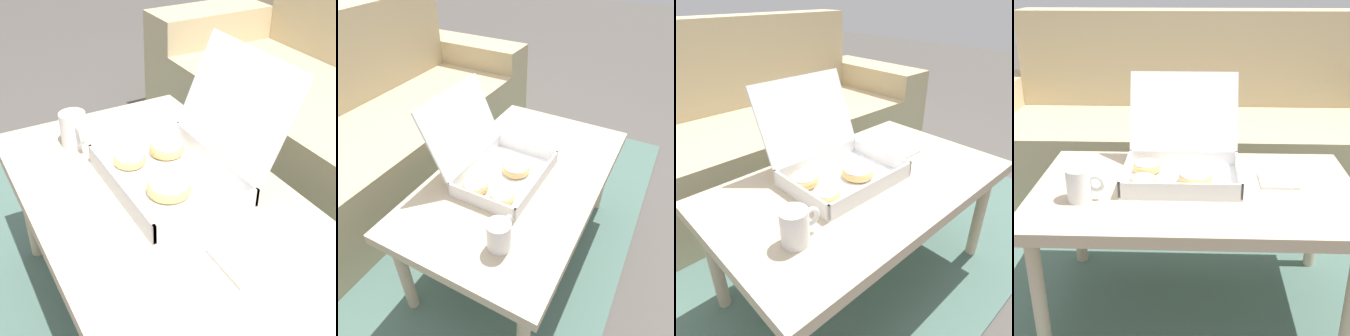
% 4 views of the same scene
% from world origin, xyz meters
% --- Properties ---
extents(ground_plane, '(12.00, 12.00, 0.00)m').
position_xyz_m(ground_plane, '(0.00, 0.00, 0.00)').
color(ground_plane, '#514C47').
extents(area_rug, '(2.49, 1.91, 0.01)m').
position_xyz_m(area_rug, '(0.00, 0.30, 0.01)').
color(area_rug, '#4C6B60').
rests_on(area_rug, ground_plane).
extents(couch, '(2.37, 0.77, 0.91)m').
position_xyz_m(couch, '(0.00, 0.79, 0.31)').
color(couch, tan).
rests_on(couch, ground_plane).
extents(coffee_table, '(1.04, 0.61, 0.46)m').
position_xyz_m(coffee_table, '(0.00, -0.18, 0.42)').
color(coffee_table, '#C6B293').
rests_on(coffee_table, ground_plane).
extents(pastry_box, '(0.38, 0.39, 0.32)m').
position_xyz_m(pastry_box, '(-0.06, -0.10, 0.52)').
color(pastry_box, white).
rests_on(pastry_box, coffee_table).
extents(coffee_mug, '(0.12, 0.08, 0.10)m').
position_xyz_m(coffee_mug, '(-0.35, -0.28, 0.51)').
color(coffee_mug, white).
rests_on(coffee_mug, coffee_table).
extents(napkin_stack, '(0.12, 0.12, 0.01)m').
position_xyz_m(napkin_stack, '(0.27, -0.13, 0.47)').
color(napkin_stack, white).
rests_on(napkin_stack, coffee_table).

